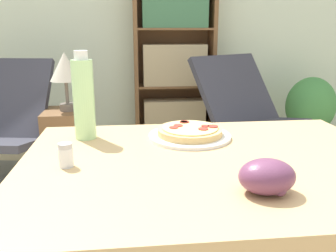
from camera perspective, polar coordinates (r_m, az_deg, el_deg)
The scene contains 11 objects.
wall_back at distance 3.60m, azimuth -4.69°, elevation 18.63°, with size 8.00×0.05×2.60m.
dining_table at distance 1.00m, azimuth 6.82°, elevation -12.36°, with size 1.00×0.73×0.77m.
pizza_on_plate at distance 1.11m, azimuth 3.51°, elevation -1.13°, with size 0.26×0.26×0.04m.
grape_bunch at distance 0.77m, azimuth 15.62°, elevation -7.82°, with size 0.12×0.09×0.07m.
drink_bottle at distance 1.11m, azimuth -13.38°, elevation 4.37°, with size 0.07×0.07×0.27m.
salt_shaker at distance 0.91m, azimuth -16.09°, elevation -4.53°, with size 0.04×0.04×0.06m.
lounge_chair_far at distance 2.95m, azimuth 12.64°, elevation -0.94°, with size 0.93×0.99×0.88m.
bookshelf at distance 3.47m, azimuth 1.00°, elevation 10.15°, with size 0.77×0.28×1.64m.
side_table at distance 2.68m, azimuth -15.29°, elevation -3.17°, with size 0.34×0.34×0.54m.
table_lamp at distance 2.56m, azimuth -16.19°, elevation 8.70°, with size 0.21×0.21×0.41m.
potted_plant_floor at distance 3.61m, azimuth 21.87°, elevation 2.58°, with size 0.47×0.40×0.66m.
Camera 1 is at (-0.11, -0.97, 1.11)m, focal length 38.00 mm.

